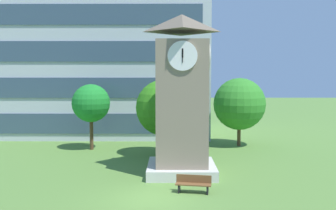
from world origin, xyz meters
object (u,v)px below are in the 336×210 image
(tree_near_tower, at_px, (91,103))
(tree_by_building, at_px, (164,108))
(clock_tower, at_px, (182,104))
(park_bench, at_px, (193,184))
(tree_streetside, at_px, (239,104))

(tree_near_tower, distance_m, tree_by_building, 6.21)
(tree_near_tower, bearing_deg, tree_by_building, -20.73)
(clock_tower, xyz_separation_m, park_bench, (0.50, -3.73, -3.75))
(tree_by_building, distance_m, tree_streetside, 7.34)
(tree_streetside, bearing_deg, park_bench, -109.70)
(tree_by_building, bearing_deg, tree_near_tower, 159.27)
(clock_tower, distance_m, tree_streetside, 10.41)
(park_bench, bearing_deg, tree_by_building, 100.51)
(park_bench, distance_m, tree_by_building, 9.56)
(park_bench, bearing_deg, tree_streetside, 70.30)
(clock_tower, relative_size, tree_near_tower, 1.82)
(tree_near_tower, relative_size, tree_by_building, 0.93)
(tree_near_tower, height_order, tree_streetside, tree_streetside)
(park_bench, bearing_deg, clock_tower, 97.63)
(tree_near_tower, xyz_separation_m, tree_streetside, (12.03, 1.69, -0.17))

